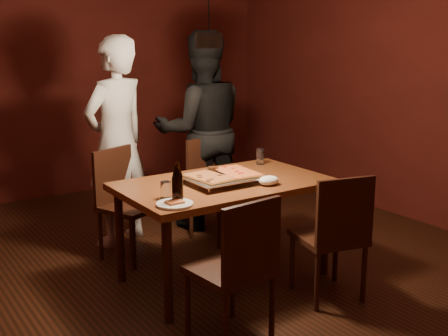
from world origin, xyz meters
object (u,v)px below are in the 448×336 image
chair_near_left (239,258)px  plate_slice (175,204)px  chair_far_left (123,193)px  pendant_lamp (209,39)px  chair_far_right (213,179)px  diner_white (117,142)px  dining_table (224,191)px  beer_bottle_a (176,184)px  pizza_tray (223,179)px  chair_near_right (336,226)px  beer_bottle_b (178,182)px  diner_dark (202,131)px

chair_near_left → plate_slice: chair_near_left is taller
chair_far_left → pendant_lamp: size_ratio=0.50×
chair_far_right → diner_white: bearing=-34.5°
dining_table → beer_bottle_a: (-0.53, -0.25, 0.19)m
chair_far_right → pizza_tray: bearing=51.8°
dining_table → plate_slice: bearing=-151.3°
dining_table → chair_near_right: size_ratio=2.97×
beer_bottle_a → pendant_lamp: bearing=27.1°
pizza_tray → plate_slice: pizza_tray is taller
dining_table → plate_slice: (-0.58, -0.32, 0.08)m
chair_far_right → diner_white: 0.91m
beer_bottle_b → diner_dark: 1.73m
pendant_lamp → chair_near_left: bearing=-110.3°
chair_far_right → chair_near_right: 1.54m
chair_near_left → chair_near_right: same height
dining_table → beer_bottle_a: 0.62m
dining_table → chair_far_left: (-0.43, 0.83, -0.14)m
chair_far_right → diner_dark: diner_dark is taller
diner_white → pendant_lamp: size_ratio=1.63×
chair_far_left → chair_far_right: (0.86, -0.02, 0.00)m
dining_table → chair_far_right: chair_far_right is taller
beer_bottle_b → chair_far_right: bearing=48.3°
beer_bottle_a → diner_white: bearing=82.0°
chair_near_right → diner_dark: (0.10, 1.86, 0.38)m
chair_near_right → beer_bottle_b: (-0.94, 0.47, 0.34)m
dining_table → chair_far_left: bearing=117.7°
pizza_tray → diner_white: (-0.32, 1.17, 0.12)m
pendant_lamp → pizza_tray: bearing=18.6°
dining_table → chair_near_left: (-0.44, -0.82, -0.14)m
beer_bottle_a → diner_white: diner_white is taller
chair_far_right → beer_bottle_a: beer_bottle_a is taller
chair_far_right → chair_near_right: bearing=79.4°
beer_bottle_b → diner_white: (0.19, 1.41, 0.02)m
chair_near_left → chair_near_right: (0.85, 0.09, 0.00)m
chair_far_left → pendant_lamp: pendant_lamp is taller
diner_white → plate_slice: bearing=60.5°
beer_bottle_a → diner_dark: size_ratio=0.13×
chair_far_left → chair_far_right: size_ratio=1.13×
chair_far_right → beer_bottle_a: 1.46m
dining_table → chair_near_right: bearing=-60.5°
chair_far_left → plate_slice: bearing=60.0°
chair_near_right → chair_far_left: bearing=131.7°
diner_white → pendant_lamp: bearing=78.2°
chair_near_left → diner_dark: bearing=58.3°
chair_far_right → chair_far_left: bearing=-11.3°
chair_near_left → beer_bottle_b: bearing=92.6°
chair_near_right → diner_dark: diner_dark is taller
pendant_lamp → dining_table: bearing=20.9°
chair_near_left → pendant_lamp: bearing=63.9°
chair_far_left → diner_white: (0.10, 0.33, 0.36)m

